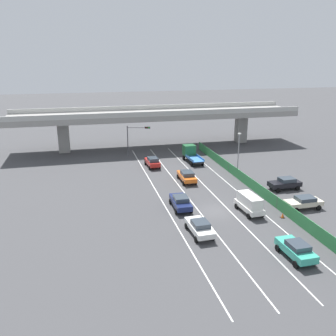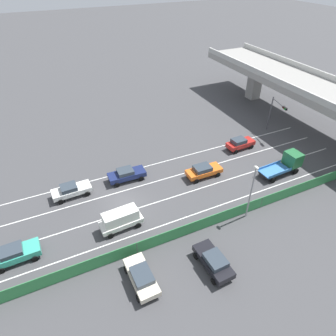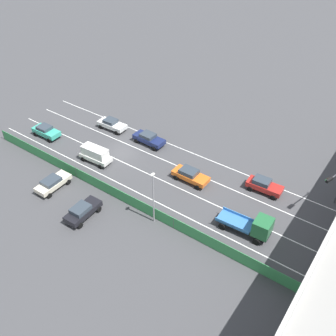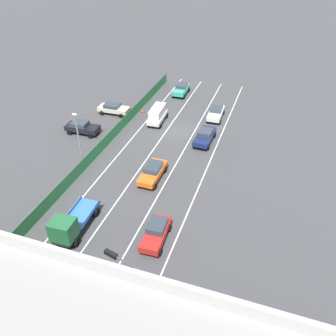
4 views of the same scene
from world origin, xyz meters
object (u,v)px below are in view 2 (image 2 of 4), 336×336
(flatbed_truck_blue, at_px, (287,163))
(car_sedan_navy, at_px, (127,174))
(car_hatchback_white, at_px, (71,190))
(car_sedan_red, at_px, (240,143))
(traffic_light, at_px, (276,110))
(car_taxi_teal, at_px, (15,253))
(traffic_cone, at_px, (110,255))
(car_van_white, at_px, (121,219))
(parked_sedan_dark, at_px, (214,261))
(parked_sedan_cream, at_px, (142,276))
(street_lamp, at_px, (252,187))
(car_taxi_orange, at_px, (204,171))

(flatbed_truck_blue, bearing_deg, car_sedan_navy, -110.28)
(car_hatchback_white, relative_size, car_sedan_red, 1.05)
(flatbed_truck_blue, xyz_separation_m, traffic_light, (-8.81, 5.19, 2.67))
(car_taxi_teal, distance_m, flatbed_truck_blue, 32.77)
(car_sedan_red, relative_size, traffic_cone, 7.24)
(car_van_white, relative_size, parked_sedan_dark, 1.02)
(parked_sedan_cream, xyz_separation_m, traffic_light, (-15.95, 28.18, 3.16))
(street_lamp, bearing_deg, car_sedan_red, 146.77)
(traffic_cone, bearing_deg, car_hatchback_white, -171.00)
(car_sedan_navy, bearing_deg, car_hatchback_white, -89.04)
(flatbed_truck_blue, xyz_separation_m, traffic_cone, (3.35, -24.76, -1.07))
(street_lamp, bearing_deg, flatbed_truck_blue, 114.58)
(flatbed_truck_blue, height_order, parked_sedan_dark, flatbed_truck_blue)
(parked_sedan_cream, relative_size, parked_sedan_dark, 1.01)
(car_van_white, xyz_separation_m, street_lamp, (4.21, 12.89, 2.87))
(car_van_white, distance_m, parked_sedan_dark, 10.26)
(car_hatchback_white, bearing_deg, car_sedan_navy, 90.96)
(car_taxi_teal, distance_m, street_lamp, 23.71)
(car_sedan_red, bearing_deg, car_van_white, -70.08)
(car_sedan_red, distance_m, flatbed_truck_blue, 7.51)
(car_hatchback_white, bearing_deg, street_lamp, 55.35)
(street_lamp, bearing_deg, car_taxi_teal, -101.04)
(car_sedan_navy, relative_size, traffic_cone, 7.91)
(parked_sedan_dark, height_order, traffic_light, traffic_light)
(car_van_white, relative_size, flatbed_truck_blue, 0.77)
(car_hatchback_white, bearing_deg, parked_sedan_dark, 32.40)
(car_taxi_teal, xyz_separation_m, parked_sedan_dark, (8.54, 16.25, -0.00))
(parked_sedan_dark, height_order, traffic_cone, parked_sedan_dark)
(car_sedan_navy, xyz_separation_m, parked_sedan_cream, (14.36, -3.48, -0.03))
(car_sedan_navy, height_order, car_taxi_teal, car_taxi_teal)
(car_hatchback_white, relative_size, flatbed_truck_blue, 0.78)
(traffic_light, distance_m, street_lamp, 19.94)
(car_sedan_navy, bearing_deg, parked_sedan_cream, -13.62)
(car_sedan_red, relative_size, parked_sedan_dark, 0.97)
(car_sedan_red, bearing_deg, flatbed_truck_blue, 16.15)
(car_sedan_red, distance_m, traffic_light, 8.06)
(parked_sedan_cream, bearing_deg, parked_sedan_dark, 78.28)
(traffic_light, bearing_deg, parked_sedan_cream, -60.48)
(parked_sedan_cream, bearing_deg, car_taxi_teal, -126.37)
(car_taxi_teal, distance_m, car_van_white, 10.18)
(car_sedan_navy, xyz_separation_m, traffic_light, (-1.60, 24.70, 3.13))
(parked_sedan_dark, xyz_separation_m, street_lamp, (-4.04, 6.81, 3.21))
(traffic_light, bearing_deg, car_taxi_teal, -77.01)
(parked_sedan_cream, distance_m, parked_sedan_dark, 6.61)
(car_van_white, bearing_deg, parked_sedan_dark, 36.39)
(traffic_cone, bearing_deg, parked_sedan_cream, 24.95)
(car_sedan_red, relative_size, parked_sedan_cream, 0.96)
(car_taxi_orange, bearing_deg, car_hatchback_white, -101.80)
(car_taxi_orange, xyz_separation_m, parked_sedan_cream, (10.88, -12.67, -0.04))
(car_sedan_navy, xyz_separation_m, flatbed_truck_blue, (7.21, 19.51, 0.46))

